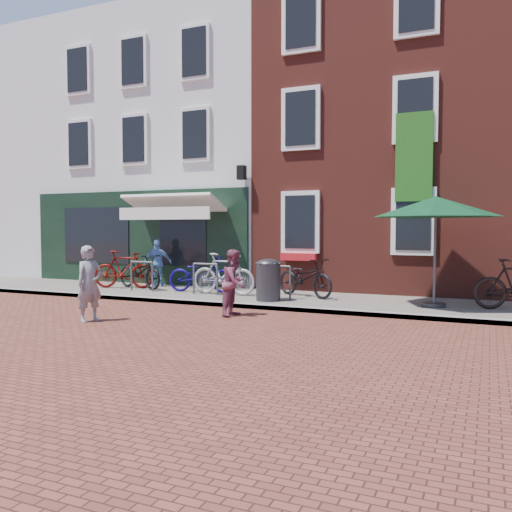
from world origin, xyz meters
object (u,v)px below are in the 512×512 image
at_px(parasol, 436,203).
at_px(woman, 90,284).
at_px(boy, 235,283).
at_px(bicycle_0, 140,272).
at_px(cafe_person, 158,263).
at_px(bicycle_1, 124,269).
at_px(bicycle_3, 223,274).
at_px(litter_bin, 268,278).
at_px(bicycle_2, 201,274).
at_px(bicycle_4, 305,277).

bearing_deg(parasol, woman, -145.90).
distance_m(boy, bicycle_0, 5.05).
xyz_separation_m(woman, cafe_person, (-1.87, 5.07, 0.05)).
bearing_deg(bicycle_1, bicycle_3, -109.40).
relative_size(bicycle_0, bicycle_3, 1.03).
xyz_separation_m(bicycle_0, bicycle_3, (2.85, -0.30, 0.05)).
xyz_separation_m(bicycle_1, bicycle_3, (3.33, -0.19, 0.00)).
height_order(boy, cafe_person, cafe_person).
relative_size(litter_bin, parasol, 0.39).
bearing_deg(bicycle_2, bicycle_1, 82.63).
xyz_separation_m(litter_bin, parasol, (3.72, 0.58, 1.73)).
bearing_deg(bicycle_4, bicycle_1, 119.99).
bearing_deg(boy, bicycle_4, -12.09).
relative_size(parasol, bicycle_2, 1.48).
relative_size(parasol, woman, 1.84).
bearing_deg(bicycle_2, woman, 170.73).
bearing_deg(parasol, bicycle_0, 177.94).
distance_m(litter_bin, bicycle_0, 4.43).
relative_size(litter_bin, bicycle_4, 0.58).
distance_m(woman, bicycle_2, 4.35).
relative_size(woman, cafe_person, 1.07).
height_order(boy, bicycle_4, boy).
height_order(cafe_person, bicycle_4, cafe_person).
distance_m(parasol, cafe_person, 8.14).
bearing_deg(bicycle_0, bicycle_4, -70.18).
relative_size(boy, bicycle_4, 0.75).
xyz_separation_m(bicycle_1, bicycle_2, (2.52, 0.07, -0.05)).
relative_size(boy, bicycle_1, 0.77).
bearing_deg(cafe_person, bicycle_2, 135.37).
bearing_deg(bicycle_4, boy, -165.28).
xyz_separation_m(bicycle_0, bicycle_4, (4.92, 0.17, 0.00)).
relative_size(woman, bicycle_1, 0.83).
distance_m(litter_bin, bicycle_3, 1.61).
distance_m(woman, bicycle_1, 4.96).
relative_size(litter_bin, bicycle_3, 0.60).
bearing_deg(bicycle_0, litter_bin, -83.54).
bearing_deg(woman, bicycle_2, 17.59).
bearing_deg(bicycle_4, bicycle_0, 119.00).
distance_m(bicycle_2, bicycle_3, 0.85).
xyz_separation_m(woman, bicycle_1, (-2.50, 4.28, -0.10)).
height_order(litter_bin, cafe_person, cafe_person).
xyz_separation_m(parasol, bicycle_4, (-3.15, 0.46, -1.80)).
height_order(parasol, bicycle_0, parasol).
bearing_deg(bicycle_1, woman, -165.96).
height_order(parasol, bicycle_2, parasol).
height_order(parasol, cafe_person, parasol).
height_order(litter_bin, parasol, parasol).
distance_m(parasol, boy, 4.74).
height_order(litter_bin, woman, woman).
bearing_deg(bicycle_2, bicycle_0, 79.89).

